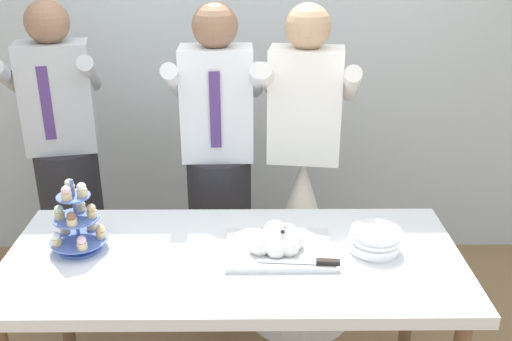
{
  "coord_description": "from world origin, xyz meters",
  "views": [
    {
      "loc": [
        0.07,
        -1.98,
        1.99
      ],
      "look_at": [
        0.09,
        0.15,
        1.07
      ],
      "focal_mm": 40.92,
      "sensor_mm": 36.0,
      "label": 1
    }
  ],
  "objects_px": {
    "dessert_table": "(234,271)",
    "person_guest": "(69,180)",
    "main_cake_tray": "(279,243)",
    "person_groom": "(219,188)",
    "cupcake_stand": "(77,223)",
    "person_bride": "(301,220)",
    "plate_stack": "(375,240)"
  },
  "relations": [
    {
      "from": "plate_stack",
      "to": "main_cake_tray",
      "type": "bearing_deg",
      "value": -177.96
    },
    {
      "from": "person_groom",
      "to": "person_guest",
      "type": "height_order",
      "value": "same"
    },
    {
      "from": "cupcake_stand",
      "to": "person_bride",
      "type": "distance_m",
      "value": 1.16
    },
    {
      "from": "plate_stack",
      "to": "person_guest",
      "type": "xyz_separation_m",
      "value": [
        -1.44,
        0.76,
        -0.07
      ]
    },
    {
      "from": "main_cake_tray",
      "to": "person_bride",
      "type": "distance_m",
      "value": 0.69
    },
    {
      "from": "cupcake_stand",
      "to": "main_cake_tray",
      "type": "bearing_deg",
      "value": -2.29
    },
    {
      "from": "cupcake_stand",
      "to": "plate_stack",
      "type": "distance_m",
      "value": 1.18
    },
    {
      "from": "person_groom",
      "to": "person_bride",
      "type": "distance_m",
      "value": 0.45
    },
    {
      "from": "dessert_table",
      "to": "person_guest",
      "type": "height_order",
      "value": "person_guest"
    },
    {
      "from": "main_cake_tray",
      "to": "person_guest",
      "type": "bearing_deg",
      "value": 143.76
    },
    {
      "from": "main_cake_tray",
      "to": "person_guest",
      "type": "xyz_separation_m",
      "value": [
        -1.06,
        0.78,
        -0.07
      ]
    },
    {
      "from": "dessert_table",
      "to": "person_groom",
      "type": "distance_m",
      "value": 0.7
    },
    {
      "from": "person_guest",
      "to": "person_groom",
      "type": "bearing_deg",
      "value": -8.1
    },
    {
      "from": "plate_stack",
      "to": "person_bride",
      "type": "bearing_deg",
      "value": 110.7
    },
    {
      "from": "plate_stack",
      "to": "person_guest",
      "type": "bearing_deg",
      "value": 152.1
    },
    {
      "from": "person_groom",
      "to": "person_guest",
      "type": "bearing_deg",
      "value": 171.9
    },
    {
      "from": "dessert_table",
      "to": "person_guest",
      "type": "bearing_deg",
      "value": 137.77
    },
    {
      "from": "person_groom",
      "to": "person_guest",
      "type": "xyz_separation_m",
      "value": [
        -0.79,
        0.11,
        0.0
      ]
    },
    {
      "from": "person_bride",
      "to": "main_cake_tray",
      "type": "bearing_deg",
      "value": -103.0
    },
    {
      "from": "plate_stack",
      "to": "person_groom",
      "type": "xyz_separation_m",
      "value": [
        -0.65,
        0.65,
        -0.07
      ]
    },
    {
      "from": "dessert_table",
      "to": "person_bride",
      "type": "xyz_separation_m",
      "value": [
        0.33,
        0.66,
        -0.12
      ]
    },
    {
      "from": "plate_stack",
      "to": "person_guest",
      "type": "distance_m",
      "value": 1.64
    },
    {
      "from": "dessert_table",
      "to": "cupcake_stand",
      "type": "height_order",
      "value": "cupcake_stand"
    },
    {
      "from": "dessert_table",
      "to": "main_cake_tray",
      "type": "distance_m",
      "value": 0.21
    },
    {
      "from": "dessert_table",
      "to": "cupcake_stand",
      "type": "bearing_deg",
      "value": 174.91
    },
    {
      "from": "main_cake_tray",
      "to": "person_guest",
      "type": "relative_size",
      "value": 0.26
    },
    {
      "from": "main_cake_tray",
      "to": "person_bride",
      "type": "xyz_separation_m",
      "value": [
        0.15,
        0.64,
        -0.23
      ]
    },
    {
      "from": "dessert_table",
      "to": "person_groom",
      "type": "xyz_separation_m",
      "value": [
        -0.09,
        0.69,
        0.05
      ]
    },
    {
      "from": "dessert_table",
      "to": "cupcake_stand",
      "type": "distance_m",
      "value": 0.65
    },
    {
      "from": "main_cake_tray",
      "to": "person_guest",
      "type": "distance_m",
      "value": 1.32
    },
    {
      "from": "person_bride",
      "to": "person_guest",
      "type": "bearing_deg",
      "value": 173.33
    },
    {
      "from": "cupcake_stand",
      "to": "person_guest",
      "type": "relative_size",
      "value": 0.18
    }
  ]
}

